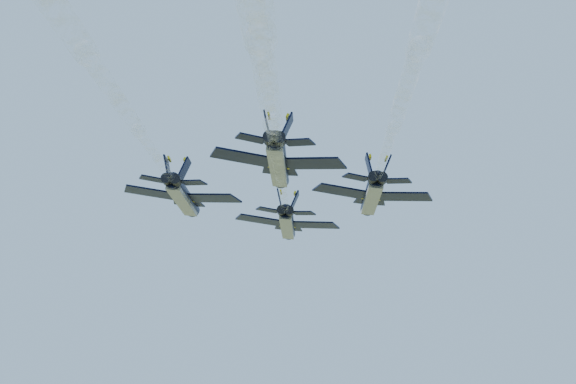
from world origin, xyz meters
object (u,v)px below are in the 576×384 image
at_px(jet_lead, 287,224).
at_px(jet_left, 184,198).
at_px(jet_right, 372,196).
at_px(jet_slot, 278,163).

bearing_deg(jet_lead, jet_left, -133.47).
bearing_deg(jet_right, jet_lead, 129.44).
xyz_separation_m(jet_left, jet_slot, (16.09, -6.54, 0.00)).
distance_m(jet_lead, jet_slot, 25.48).
height_order(jet_right, jet_slot, same).
bearing_deg(jet_slot, jet_right, 48.06).
xyz_separation_m(jet_right, jet_slot, (-5.44, -15.63, 0.00)).
relative_size(jet_lead, jet_slot, 1.00).
xyz_separation_m(jet_left, jet_right, (21.53, 9.09, 0.00)).
relative_size(jet_lead, jet_right, 1.00).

